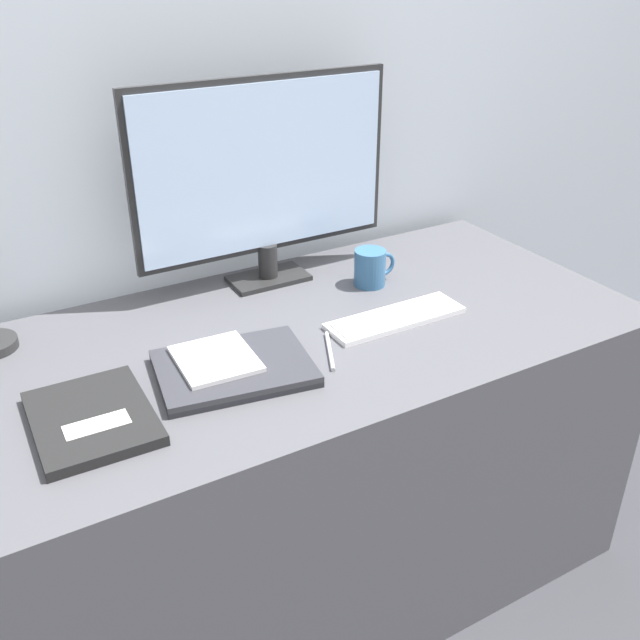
# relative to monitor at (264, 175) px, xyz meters

# --- Properties ---
(ground_plane) EXTENTS (10.00, 10.00, 0.00)m
(ground_plane) POSITION_rel_monitor_xyz_m (-0.04, -0.41, -0.99)
(ground_plane) COLOR #38383D
(wall_back) EXTENTS (3.60, 0.05, 2.40)m
(wall_back) POSITION_rel_monitor_xyz_m (-0.04, 0.16, 0.21)
(wall_back) COLOR #B2BCC6
(wall_back) RESTS_ON ground_plane
(desk) EXTENTS (1.47, 0.72, 0.72)m
(desk) POSITION_rel_monitor_xyz_m (-0.04, -0.27, -0.63)
(desk) COLOR #4C4C51
(desk) RESTS_ON ground_plane
(monitor) EXTENTS (0.64, 0.11, 0.49)m
(monitor) POSITION_rel_monitor_xyz_m (0.00, 0.00, 0.00)
(monitor) COLOR #262626
(monitor) RESTS_ON desk
(keyboard) EXTENTS (0.32, 0.10, 0.01)m
(keyboard) POSITION_rel_monitor_xyz_m (0.15, -0.33, -0.26)
(keyboard) COLOR silver
(keyboard) RESTS_ON desk
(laptop) EXTENTS (0.33, 0.26, 0.02)m
(laptop) POSITION_rel_monitor_xyz_m (-0.25, -0.36, -0.26)
(laptop) COLOR #232328
(laptop) RESTS_ON desk
(ereader) EXTENTS (0.16, 0.17, 0.01)m
(ereader) POSITION_rel_monitor_xyz_m (-0.28, -0.33, -0.24)
(ereader) COLOR white
(ereader) RESTS_ON laptop
(notebook) EXTENTS (0.20, 0.26, 0.02)m
(notebook) POSITION_rel_monitor_xyz_m (-0.53, -0.38, -0.26)
(notebook) COLOR black
(notebook) RESTS_ON desk
(coffee_mug) EXTENTS (0.11, 0.08, 0.09)m
(coffee_mug) POSITION_rel_monitor_xyz_m (0.21, -0.15, -0.22)
(coffee_mug) COLOR #336089
(coffee_mug) RESTS_ON desk
(pen) EXTENTS (0.07, 0.14, 0.01)m
(pen) POSITION_rel_monitor_xyz_m (-0.05, -0.38, -0.26)
(pen) COLOR silver
(pen) RESTS_ON desk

